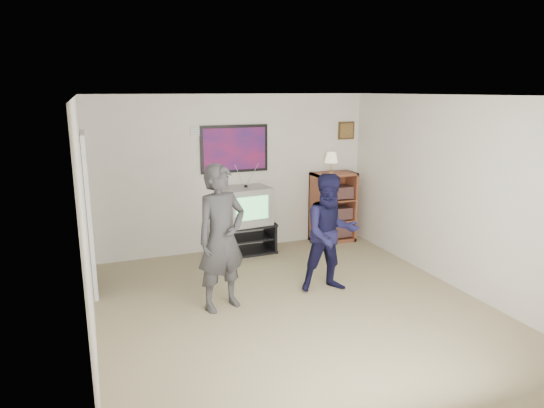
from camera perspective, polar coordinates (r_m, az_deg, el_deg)
room_shell at (r=5.80m, az=1.67°, el=0.24°), size 4.51×5.00×2.51m
media_stand at (r=7.80m, az=-3.32°, el=-4.02°), size 0.98×0.56×0.49m
crt_television at (r=7.67m, az=-3.05°, el=-0.16°), size 0.75×0.66×0.59m
bookshelf at (r=8.36m, az=7.18°, el=-0.38°), size 0.73×0.42×1.20m
table_lamp at (r=8.15m, az=6.97°, el=4.84°), size 0.22×0.22×0.35m
person_tall at (r=5.70m, az=-5.97°, el=-3.99°), size 0.73×0.59×1.75m
person_short at (r=6.25m, az=6.91°, el=-3.44°), size 0.83×0.68×1.54m
controller_left at (r=5.85m, az=-6.68°, el=-0.65°), size 0.04×0.13×0.04m
controller_right at (r=6.43m, az=6.07°, el=-1.22°), size 0.07×0.13×0.04m
poster at (r=7.72m, az=-4.43°, el=6.48°), size 1.10×0.03×0.75m
air_vent at (r=7.55m, az=-8.53°, el=8.52°), size 0.28×0.02×0.14m
small_picture at (r=8.48m, az=8.73°, el=8.55°), size 0.30×0.03×0.30m
doorway at (r=6.66m, az=-20.83°, el=-1.15°), size 0.03×0.85×2.00m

